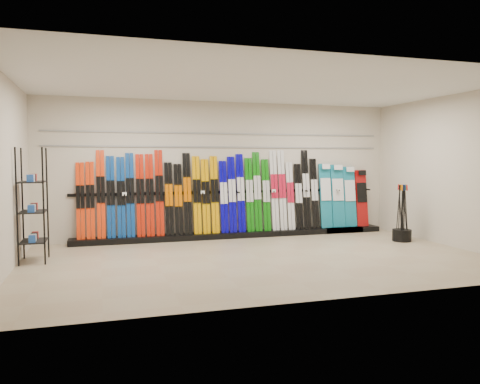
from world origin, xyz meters
name	(u,v)px	position (x,y,z in m)	size (l,w,h in m)	color
floor	(261,259)	(0.00, 0.00, 0.00)	(8.00, 8.00, 0.00)	#9D8A6C
back_wall	(224,170)	(0.00, 2.50, 1.50)	(8.00, 8.00, 0.00)	beige
left_wall	(5,175)	(-4.00, 0.00, 1.50)	(5.00, 5.00, 0.00)	beige
right_wall	(453,171)	(4.00, 0.00, 1.50)	(5.00, 5.00, 0.00)	beige
ceiling	(261,84)	(0.00, 0.00, 3.00)	(8.00, 8.00, 0.00)	silver
ski_rack_base	(236,235)	(0.22, 2.28, 0.06)	(8.00, 0.40, 0.12)	black
skis	(206,195)	(-0.44, 2.36, 0.96)	(5.37, 0.29, 1.83)	red
snowboards	(343,196)	(2.92, 2.35, 0.84)	(1.25, 0.23, 1.51)	#14728C
accessory_rack	(33,205)	(-3.75, 0.90, 0.96)	(0.40, 0.60, 1.93)	black
pole_bin	(402,235)	(3.44, 0.79, 0.12)	(0.39, 0.39, 0.25)	black
ski_poles	(402,213)	(3.42, 0.77, 0.61)	(0.25, 0.30, 1.18)	black
slatwall_rail_0	(224,147)	(0.00, 2.48, 2.00)	(7.60, 0.02, 0.03)	gray
slatwall_rail_1	(224,134)	(0.00, 2.48, 2.30)	(7.60, 0.02, 0.03)	gray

